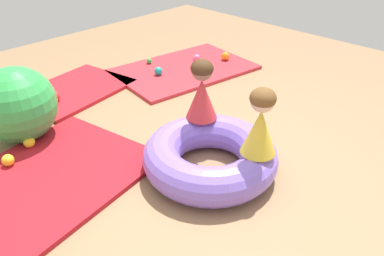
% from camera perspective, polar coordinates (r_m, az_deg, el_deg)
% --- Properties ---
extents(ground_plane, '(8.00, 8.00, 0.00)m').
position_cam_1_polar(ground_plane, '(3.20, 0.17, -7.05)').
color(ground_plane, '#93704C').
extents(gym_mat_far_right, '(1.83, 1.36, 0.04)m').
position_cam_1_polar(gym_mat_far_right, '(5.11, -1.18, 8.44)').
color(gym_mat_far_right, red).
rests_on(gym_mat_far_right, ground).
extents(gym_mat_front, '(1.97, 1.48, 0.04)m').
position_cam_1_polar(gym_mat_front, '(3.30, -21.66, -7.88)').
color(gym_mat_front, '#B21923').
rests_on(gym_mat_front, ground).
extents(gym_mat_near_left, '(1.33, 1.06, 0.04)m').
position_cam_1_polar(gym_mat_near_left, '(4.73, -16.66, 5.23)').
color(gym_mat_near_left, red).
rests_on(gym_mat_near_left, ground).
extents(inflatable_cushion, '(1.08, 1.08, 0.30)m').
position_cam_1_polar(inflatable_cushion, '(3.17, 2.61, -4.08)').
color(inflatable_cushion, '#8466E0').
rests_on(inflatable_cushion, ground).
extents(child_in_yellow, '(0.32, 0.32, 0.52)m').
position_cam_1_polar(child_in_yellow, '(2.86, 9.82, 0.79)').
color(child_in_yellow, yellow).
rests_on(child_in_yellow, inflatable_cushion).
extents(child_in_red, '(0.37, 0.37, 0.52)m').
position_cam_1_polar(child_in_red, '(3.29, 1.42, 5.45)').
color(child_in_red, red).
rests_on(child_in_red, inflatable_cushion).
extents(play_ball_yellow, '(0.10, 0.10, 0.10)m').
position_cam_1_polar(play_ball_yellow, '(3.73, -22.37, -1.87)').
color(play_ball_yellow, yellow).
rests_on(play_ball_yellow, gym_mat_front).
extents(play_ball_pink, '(0.09, 0.09, 0.09)m').
position_cam_1_polar(play_ball_pink, '(5.30, 0.70, 10.05)').
color(play_ball_pink, pink).
rests_on(play_ball_pink, gym_mat_far_right).
extents(play_ball_orange, '(0.11, 0.11, 0.11)m').
position_cam_1_polar(play_ball_orange, '(5.35, 4.84, 10.27)').
color(play_ball_orange, orange).
rests_on(play_ball_orange, gym_mat_far_right).
extents(play_ball_teal, '(0.10, 0.10, 0.10)m').
position_cam_1_polar(play_ball_teal, '(4.89, -4.86, 8.16)').
color(play_ball_teal, teal).
rests_on(play_ball_teal, gym_mat_far_right).
extents(play_ball_red, '(0.11, 0.11, 0.11)m').
position_cam_1_polar(play_ball_red, '(4.47, -19.07, 4.32)').
color(play_ball_red, red).
rests_on(play_ball_red, gym_mat_near_left).
extents(play_ball_green, '(0.07, 0.07, 0.07)m').
position_cam_1_polar(play_ball_green, '(5.25, -6.19, 9.56)').
color(play_ball_green, green).
rests_on(play_ball_green, gym_mat_far_right).
extents(play_ball_yellow_second, '(0.10, 0.10, 0.10)m').
position_cam_1_polar(play_ball_yellow_second, '(3.56, -24.95, -4.21)').
color(play_ball_yellow_second, yellow).
rests_on(play_ball_yellow_second, gym_mat_front).
extents(exercise_ball_large, '(0.69, 0.69, 0.69)m').
position_cam_1_polar(exercise_ball_large, '(3.83, -23.79, 3.07)').
color(exercise_ball_large, green).
rests_on(exercise_ball_large, ground).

